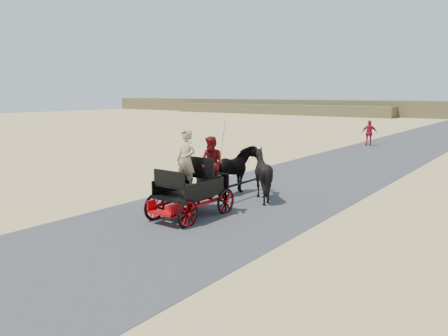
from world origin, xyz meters
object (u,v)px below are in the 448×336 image
Objects in this scene: horse_right at (262,174)px; pedestrian at (369,133)px; horse_left at (235,171)px; carriage at (191,204)px.

pedestrian is at bearing -82.81° from horse_right.
horse_left is at bearing 0.00° from horse_right.
horse_right is (0.55, 3.00, 0.49)m from carriage.
pedestrian reaches higher than horse_left.
horse_right is 0.98× the size of pedestrian.
pedestrian is (-1.08, 17.26, 0.02)m from horse_left.
horse_right is (1.10, 0.00, 0.00)m from horse_left.
pedestrian is (-1.63, 20.26, 0.50)m from carriage.
horse_left is at bearing 100.39° from carriage.
carriage is 3.09m from horse_right.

